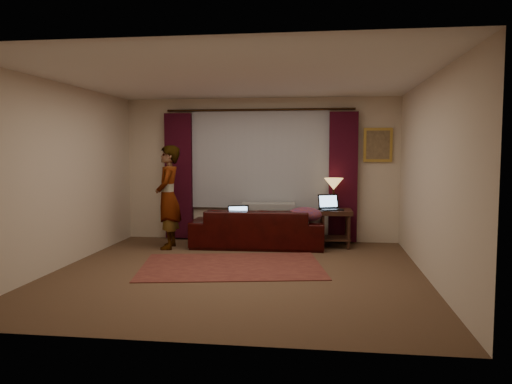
# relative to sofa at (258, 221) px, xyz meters

# --- Properties ---
(floor) EXTENTS (5.00, 5.00, 0.01)m
(floor) POSITION_rel_sofa_xyz_m (-0.05, -1.83, -0.46)
(floor) COLOR brown
(floor) RESTS_ON ground
(ceiling) EXTENTS (5.00, 5.00, 0.02)m
(ceiling) POSITION_rel_sofa_xyz_m (-0.05, -1.83, 2.15)
(ceiling) COLOR silver
(ceiling) RESTS_ON ground
(wall_back) EXTENTS (5.00, 0.02, 2.60)m
(wall_back) POSITION_rel_sofa_xyz_m (-0.05, 0.67, 0.85)
(wall_back) COLOR beige
(wall_back) RESTS_ON ground
(wall_front) EXTENTS (5.00, 0.02, 2.60)m
(wall_front) POSITION_rel_sofa_xyz_m (-0.05, -4.33, 0.85)
(wall_front) COLOR beige
(wall_front) RESTS_ON ground
(wall_left) EXTENTS (0.02, 5.00, 2.60)m
(wall_left) POSITION_rel_sofa_xyz_m (-2.55, -1.83, 0.85)
(wall_left) COLOR beige
(wall_left) RESTS_ON ground
(wall_right) EXTENTS (0.02, 5.00, 2.60)m
(wall_right) POSITION_rel_sofa_xyz_m (2.45, -1.83, 0.85)
(wall_right) COLOR beige
(wall_right) RESTS_ON ground
(sheer_curtain) EXTENTS (2.50, 0.05, 1.80)m
(sheer_curtain) POSITION_rel_sofa_xyz_m (-0.05, 0.61, 1.05)
(sheer_curtain) COLOR #9F9FA6
(sheer_curtain) RESTS_ON wall_back
(drape_left) EXTENTS (0.50, 0.14, 2.30)m
(drape_left) POSITION_rel_sofa_xyz_m (-1.55, 0.56, 0.73)
(drape_left) COLOR #340815
(drape_left) RESTS_ON floor
(drape_right) EXTENTS (0.50, 0.14, 2.30)m
(drape_right) POSITION_rel_sofa_xyz_m (1.45, 0.56, 0.73)
(drape_right) COLOR #340815
(drape_right) RESTS_ON floor
(curtain_rod) EXTENTS (0.04, 0.04, 3.40)m
(curtain_rod) POSITION_rel_sofa_xyz_m (-0.05, 0.56, 1.93)
(curtain_rod) COLOR black
(curtain_rod) RESTS_ON wall_back
(picture_frame) EXTENTS (0.50, 0.04, 0.60)m
(picture_frame) POSITION_rel_sofa_xyz_m (2.05, 0.64, 1.30)
(picture_frame) COLOR gold
(picture_frame) RESTS_ON wall_back
(sofa) EXTENTS (2.28, 1.04, 0.91)m
(sofa) POSITION_rel_sofa_xyz_m (0.00, 0.00, 0.00)
(sofa) COLOR black
(sofa) RESTS_ON floor
(throw_blanket) EXTENTS (0.96, 0.45, 0.11)m
(throw_blanket) POSITION_rel_sofa_xyz_m (0.15, 0.29, 0.47)
(throw_blanket) COLOR gray
(throw_blanket) RESTS_ON sofa
(clothing_pile) EXTENTS (0.67, 0.58, 0.24)m
(clothing_pile) POSITION_rel_sofa_xyz_m (0.81, -0.09, 0.12)
(clothing_pile) COLOR brown
(clothing_pile) RESTS_ON sofa
(laptop_sofa) EXTENTS (0.47, 0.49, 0.26)m
(laptop_sofa) POSITION_rel_sofa_xyz_m (-0.28, -0.20, 0.13)
(laptop_sofa) COLOR black
(laptop_sofa) RESTS_ON sofa
(area_rug) EXTENTS (2.82, 2.13, 0.01)m
(area_rug) POSITION_rel_sofa_xyz_m (-0.18, -1.49, -0.45)
(area_rug) COLOR brown
(area_rug) RESTS_ON floor
(end_table) EXTENTS (0.58, 0.58, 0.64)m
(end_table) POSITION_rel_sofa_xyz_m (1.31, 0.17, -0.13)
(end_table) COLOR black
(end_table) RESTS_ON floor
(tiffany_lamp) EXTENTS (0.39, 0.39, 0.53)m
(tiffany_lamp) POSITION_rel_sofa_xyz_m (1.28, 0.29, 0.46)
(tiffany_lamp) COLOR olive
(tiffany_lamp) RESTS_ON end_table
(laptop_table) EXTENTS (0.48, 0.50, 0.26)m
(laptop_table) POSITION_rel_sofa_xyz_m (1.24, 0.09, 0.32)
(laptop_table) COLOR black
(laptop_table) RESTS_ON end_table
(person) EXTENTS (0.59, 0.59, 1.74)m
(person) POSITION_rel_sofa_xyz_m (-1.48, -0.32, 0.42)
(person) COLOR gray
(person) RESTS_ON floor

